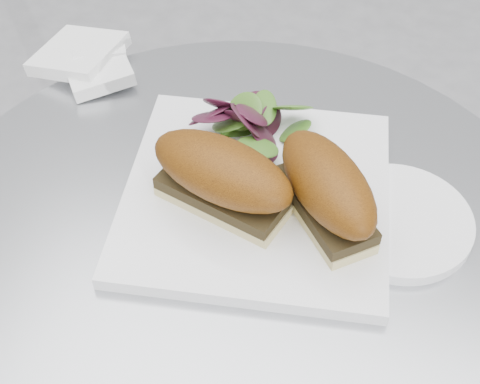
# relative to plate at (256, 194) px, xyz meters

# --- Properties ---
(table) EXTENTS (0.70, 0.70, 0.73)m
(table) POSITION_rel_plate_xyz_m (-0.00, -0.06, -0.25)
(table) COLOR #ADAFB4
(table) RESTS_ON ground
(plate) EXTENTS (0.33, 0.33, 0.02)m
(plate) POSITION_rel_plate_xyz_m (0.00, 0.00, 0.00)
(plate) COLOR white
(plate) RESTS_ON table
(sandwich_left) EXTENTS (0.17, 0.10, 0.08)m
(sandwich_left) POSITION_rel_plate_xyz_m (-0.03, -0.03, 0.05)
(sandwich_left) COLOR #C6BB7B
(sandwich_left) RESTS_ON plate
(sandwich_right) EXTENTS (0.15, 0.15, 0.08)m
(sandwich_right) POSITION_rel_plate_xyz_m (0.08, -0.01, 0.05)
(sandwich_right) COLOR #C6BB7B
(sandwich_right) RESTS_ON plate
(salad) EXTENTS (0.12, 0.12, 0.05)m
(salad) POSITION_rel_plate_xyz_m (-0.03, 0.07, 0.03)
(salad) COLOR #4E7D29
(salad) RESTS_ON plate
(napkin) EXTENTS (0.17, 0.17, 0.02)m
(napkin) POSITION_rel_plate_xyz_m (-0.28, 0.14, 0.00)
(napkin) COLOR white
(napkin) RESTS_ON table
(saucer) EXTENTS (0.16, 0.16, 0.01)m
(saucer) POSITION_rel_plate_xyz_m (0.15, 0.02, -0.00)
(saucer) COLOR white
(saucer) RESTS_ON table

